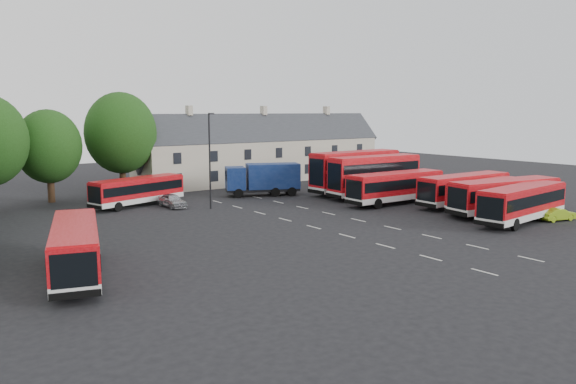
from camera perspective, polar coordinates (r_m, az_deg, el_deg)
name	(u,v)px	position (r m, az deg, el deg)	size (l,w,h in m)	color
ground	(330,231)	(44.51, 4.27, -4.01)	(140.00, 140.00, 0.00)	black
lane_markings	(337,223)	(47.59, 4.98, -3.21)	(5.15, 33.80, 0.01)	beige
terrace_houses	(264,152)	(76.09, -2.46, 4.06)	(35.70, 7.13, 10.06)	beige
bus_row_a	(523,201)	(51.44, 22.74, -0.82)	(11.35, 3.67, 3.15)	silver
bus_row_b	(505,194)	(54.60, 21.16, -0.17)	(11.81, 4.47, 3.26)	silver
bus_row_c	(486,193)	(56.28, 19.51, -0.07)	(10.45, 3.21, 2.91)	silver
bus_row_d	(464,187)	(58.49, 17.47, 0.47)	(11.21, 2.88, 3.15)	silver
bus_row_e	(396,185)	(58.18, 10.88, 0.70)	(11.43, 2.92, 3.21)	silver
bus_dd_south	(375,174)	(61.90, 8.79, 1.83)	(11.28, 3.17, 4.57)	silver
bus_dd_north	(355,169)	(64.88, 6.85, 2.29)	(11.84, 2.99, 4.83)	silver
bus_west	(75,246)	(34.33, -20.81, -5.11)	(5.41, 11.05, 3.05)	silver
bus_north	(138,189)	(57.90, -15.00, 0.29)	(10.21, 5.00, 2.82)	silver
box_truck	(264,178)	(62.76, -2.48, 1.46)	(8.49, 5.66, 3.57)	black
silver_car	(172,201)	(56.38, -11.69, -0.86)	(1.59, 3.95, 1.34)	#A3A5AA
lime_car	(557,214)	(53.89, 25.69, -2.05)	(1.19, 3.42, 1.13)	#90B81C
lamppost	(210,158)	(54.44, -7.94, 3.43)	(0.64, 0.28, 9.24)	black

